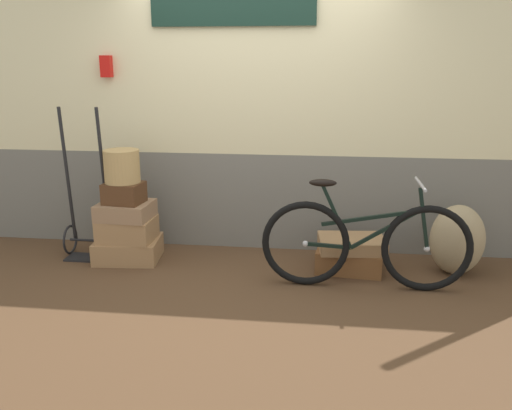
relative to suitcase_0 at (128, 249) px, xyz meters
name	(u,v)px	position (x,y,z in m)	size (l,w,h in m)	color
ground	(246,279)	(1.16, -0.28, -0.13)	(8.79, 5.20, 0.06)	#513823
station_building	(259,109)	(1.17, 0.57, 1.26)	(6.79, 0.74, 2.72)	slate
suitcase_0	(128,249)	(0.00, 0.00, 0.00)	(0.58, 0.47, 0.20)	#9E754C
suitcase_1	(127,229)	(0.01, -0.02, 0.20)	(0.49, 0.40, 0.21)	#9E754C
suitcase_2	(126,210)	(0.00, -0.02, 0.38)	(0.47, 0.41, 0.15)	#937051
suitcase_3	(124,193)	(0.01, -0.04, 0.55)	(0.33, 0.28, 0.19)	#4C2D19
suitcase_4	(350,259)	(2.05, 0.00, 0.00)	(0.57, 0.43, 0.20)	brown
suitcase_5	(352,244)	(2.06, -0.04, 0.15)	(0.57, 0.41, 0.11)	#9E754C
wicker_basket	(122,166)	(0.00, -0.02, 0.79)	(0.32, 0.32, 0.30)	tan
luggage_trolley	(88,222)	(-0.40, 0.06, 0.23)	(0.44, 0.36, 1.41)	black
burlap_sack	(457,240)	(2.97, 0.02, 0.21)	(0.46, 0.39, 0.62)	#9E8966
bicycle	(365,244)	(2.15, -0.39, 0.28)	(1.69, 0.46, 0.91)	black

